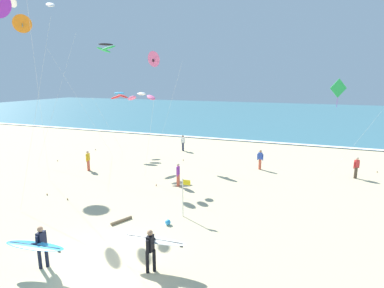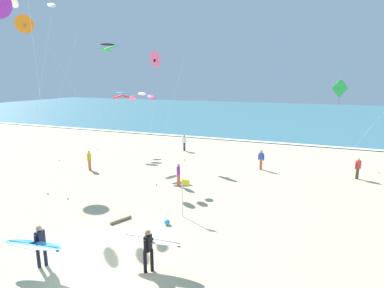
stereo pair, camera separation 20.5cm
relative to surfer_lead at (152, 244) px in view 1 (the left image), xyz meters
name	(u,v)px [view 1 (the left image)]	position (x,y,z in m)	size (l,w,h in m)	color
ground_plane	(102,262)	(-2.11, -0.35, -1.05)	(160.00, 160.00, 0.00)	beige
ocean_water	(270,114)	(-2.11, 55.19, -1.01)	(160.00, 60.00, 0.08)	teal
shoreline_foam	(240,140)	(-2.11, 25.49, -0.97)	(160.00, 0.83, 0.01)	white
surfer_lead	(152,244)	(0.00, 0.00, 0.00)	(2.62, 1.01, 1.71)	black
surfer_trailing	(38,245)	(-3.93, -1.59, 0.00)	(2.47, 1.07, 1.71)	black
kite_arc_charcoal_near	(106,48)	(-11.99, 14.33, 8.73)	(4.61, 4.85, 10.16)	green
kite_diamond_emerald_mid	(339,91)	(7.06, 14.84, 5.22)	(4.08, 2.65, 7.13)	green
kite_delta_amber_high	(22,24)	(-15.56, 9.08, 10.07)	(3.09, 3.64, 11.84)	orange
kite_arc_cobalt_low	(119,96)	(-12.05, 16.16, 4.47)	(3.59, 2.41, 5.84)	red
kite_arc_scarlet_distant	(31,1)	(-11.71, 6.51, 10.82)	(3.46, 3.60, 12.27)	white
kite_arc_ivory_close	(142,97)	(-5.71, 9.43, 4.84)	(2.53, 2.23, 6.19)	pink
kite_delta_rose_outer	(154,59)	(-7.97, 15.76, 7.73)	(3.80, 1.17, 9.51)	pink
bystander_yellow_top	(88,161)	(-10.78, 9.56, -0.24)	(0.24, 0.49, 1.59)	#D8593F
bystander_red_top	(356,168)	(8.67, 14.88, -0.24)	(0.42, 0.33, 1.59)	#4C3D2D
bystander_white_top	(183,143)	(-6.38, 18.44, -0.24)	(0.33, 0.43, 1.59)	#2D334C
bystander_blue_top	(260,160)	(1.82, 14.67, -0.24)	(0.50, 0.22, 1.59)	#D8593F
bystander_purple_top	(178,175)	(-2.73, 8.75, -0.24)	(0.24, 0.49, 1.59)	#D8593F
lifeguard_flag	(184,194)	(-0.61, 4.60, 0.21)	(0.44, 0.05, 2.10)	silver
beach_ball	(168,222)	(-1.00, 3.45, -0.91)	(0.28, 0.28, 0.28)	#2D99DB
driftwood_log	(121,220)	(-3.34, 2.91, -0.98)	(0.15, 0.15, 1.17)	#846B4C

